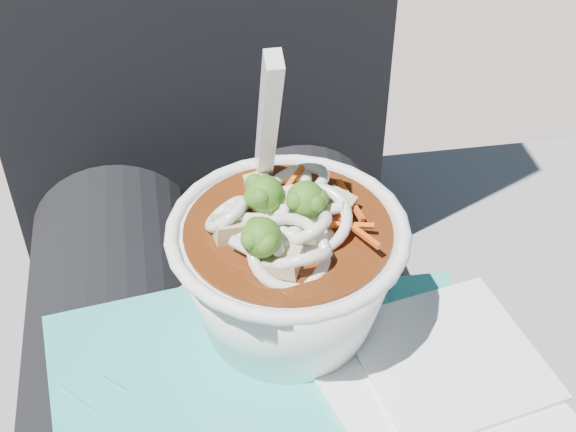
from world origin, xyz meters
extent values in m
cylinder|color=black|center=(0.08, 0.00, 0.50)|extent=(0.15, 0.48, 0.15)
cube|color=teal|center=(0.03, -0.02, 0.58)|extent=(0.19, 0.17, 0.00)
cube|color=teal|center=(0.11, -0.02, 0.58)|extent=(0.11, 0.14, 0.00)
cube|color=teal|center=(-0.02, -0.04, 0.58)|extent=(0.22, 0.22, 0.00)
cube|color=teal|center=(0.00, -0.01, 0.58)|extent=(0.22, 0.22, 0.00)
cube|color=teal|center=(0.06, 0.04, 0.58)|extent=(0.13, 0.14, 0.00)
cube|color=teal|center=(0.00, -0.01, 0.59)|extent=(0.18, 0.18, 0.00)
cube|color=teal|center=(0.01, -0.04, 0.59)|extent=(0.22, 0.22, 0.00)
cube|color=white|center=(0.12, -0.08, 0.59)|extent=(0.16, 0.16, 0.00)
cube|color=white|center=(0.14, -0.05, 0.60)|extent=(0.13, 0.13, 0.00)
torus|color=white|center=(0.04, 0.01, 0.67)|extent=(0.15, 0.15, 0.01)
cylinder|color=#431B09|center=(0.04, 0.01, 0.67)|extent=(0.13, 0.13, 0.01)
torus|color=white|center=(0.04, 0.04, 0.68)|extent=(0.06, 0.05, 0.04)
torus|color=white|center=(0.05, 0.01, 0.68)|extent=(0.05, 0.06, 0.03)
torus|color=white|center=(0.04, 0.02, 0.68)|extent=(0.04, 0.04, 0.02)
torus|color=white|center=(0.00, 0.02, 0.68)|extent=(0.03, 0.04, 0.03)
torus|color=white|center=(0.04, 0.01, 0.68)|extent=(0.03, 0.03, 0.03)
torus|color=white|center=(0.03, 0.02, 0.68)|extent=(0.05, 0.05, 0.04)
torus|color=white|center=(0.04, -0.02, 0.68)|extent=(0.06, 0.04, 0.04)
torus|color=white|center=(0.05, 0.02, 0.68)|extent=(0.06, 0.06, 0.03)
torus|color=white|center=(0.05, 0.00, 0.69)|extent=(0.03, 0.04, 0.03)
torus|color=white|center=(0.05, 0.04, 0.69)|extent=(0.06, 0.06, 0.02)
torus|color=white|center=(0.02, 0.02, 0.68)|extent=(0.05, 0.05, 0.02)
torus|color=white|center=(0.03, 0.01, 0.68)|extent=(0.06, 0.06, 0.03)
torus|color=white|center=(0.05, 0.01, 0.68)|extent=(0.06, 0.06, 0.03)
torus|color=white|center=(0.04, -0.02, 0.68)|extent=(0.07, 0.07, 0.04)
cylinder|color=white|center=(0.01, -0.01, 0.68)|extent=(0.03, 0.03, 0.01)
cylinder|color=white|center=(0.03, -0.01, 0.68)|extent=(0.01, 0.03, 0.02)
cylinder|color=white|center=(0.06, 0.01, 0.68)|extent=(0.04, 0.03, 0.03)
cylinder|color=white|center=(0.02, 0.01, 0.68)|extent=(0.03, 0.01, 0.02)
cylinder|color=white|center=(0.03, 0.00, 0.68)|extent=(0.03, 0.03, 0.03)
cylinder|color=#699447|center=(0.05, 0.01, 0.68)|extent=(0.01, 0.01, 0.01)
sphere|color=#275B14|center=(0.05, 0.01, 0.69)|extent=(0.02, 0.02, 0.02)
sphere|color=#275B14|center=(0.06, 0.01, 0.70)|extent=(0.01, 0.01, 0.01)
sphere|color=#275B14|center=(0.06, 0.01, 0.69)|extent=(0.01, 0.01, 0.01)
sphere|color=#275B14|center=(0.04, 0.01, 0.70)|extent=(0.01, 0.01, 0.01)
sphere|color=#275B14|center=(0.06, 0.01, 0.69)|extent=(0.01, 0.01, 0.01)
cylinder|color=#699447|center=(0.03, 0.02, 0.68)|extent=(0.01, 0.01, 0.01)
sphere|color=#275B14|center=(0.03, 0.02, 0.69)|extent=(0.02, 0.02, 0.02)
sphere|color=#275B14|center=(0.02, 0.02, 0.69)|extent=(0.01, 0.01, 0.01)
sphere|color=#275B14|center=(0.02, 0.02, 0.70)|extent=(0.01, 0.01, 0.01)
sphere|color=#275B14|center=(0.02, 0.02, 0.70)|extent=(0.01, 0.01, 0.01)
sphere|color=#275B14|center=(0.02, 0.03, 0.70)|extent=(0.01, 0.01, 0.01)
cylinder|color=#699447|center=(0.02, -0.01, 0.68)|extent=(0.01, 0.01, 0.01)
sphere|color=#275B14|center=(0.02, -0.01, 0.69)|extent=(0.02, 0.02, 0.02)
sphere|color=#275B14|center=(0.01, -0.02, 0.70)|extent=(0.01, 0.01, 0.01)
sphere|color=#275B14|center=(0.02, -0.02, 0.70)|extent=(0.01, 0.01, 0.01)
sphere|color=#275B14|center=(0.02, -0.01, 0.69)|extent=(0.01, 0.01, 0.01)
sphere|color=#275B14|center=(0.02, -0.02, 0.69)|extent=(0.01, 0.01, 0.01)
cube|color=#EC5613|center=(0.05, 0.01, 0.68)|extent=(0.02, 0.04, 0.02)
cube|color=#EC5613|center=(0.07, 0.00, 0.68)|extent=(0.04, 0.02, 0.01)
cube|color=#EC5613|center=(0.04, 0.03, 0.68)|extent=(0.04, 0.04, 0.02)
cube|color=#EC5613|center=(0.08, 0.02, 0.68)|extent=(0.01, 0.04, 0.01)
cube|color=#EC5613|center=(0.08, 0.00, 0.68)|extent=(0.02, 0.05, 0.01)
cube|color=#EC5613|center=(0.04, 0.03, 0.68)|extent=(0.04, 0.03, 0.01)
cube|color=tan|center=(0.07, 0.02, 0.68)|extent=(0.03, 0.03, 0.01)
cube|color=tan|center=(0.03, 0.05, 0.68)|extent=(0.02, 0.02, 0.01)
cube|color=tan|center=(0.01, 0.01, 0.68)|extent=(0.03, 0.02, 0.02)
cube|color=tan|center=(0.03, -0.02, 0.68)|extent=(0.03, 0.03, 0.02)
ellipsoid|color=white|center=(0.03, 0.00, 0.68)|extent=(0.03, 0.04, 0.01)
cube|color=white|center=(0.03, 0.04, 0.73)|extent=(0.01, 0.07, 0.12)
camera|label=1|loc=(-0.03, -0.35, 1.00)|focal=50.00mm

